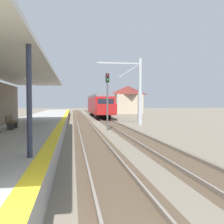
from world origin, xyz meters
TOP-DOWN VIEW (x-y plane):
  - station_platform at (-2.50, 16.00)m, footprint 5.00×80.00m
  - track_pair_nearest_platform at (1.90, 20.00)m, footprint 2.34×120.00m
  - track_pair_middle at (5.30, 20.00)m, footprint 2.34×120.00m
  - approaching_train at (5.30, 40.80)m, footprint 2.93×19.60m
  - rail_signal_post at (3.78, 19.39)m, footprint 0.32×0.34m
  - catenary_pylon_far_side at (7.84, 24.13)m, footprint 5.00×0.40m
  - platform_bench at (-3.13, 12.94)m, footprint 0.45×1.60m
  - distant_trackside_house at (13.36, 53.61)m, footprint 6.60×5.28m

SIDE VIEW (x-z plane):
  - track_pair_nearest_platform at x=1.90m, z-range -0.03..0.13m
  - track_pair_middle at x=5.30m, z-range -0.03..0.13m
  - station_platform at x=-2.50m, z-range 0.00..0.90m
  - platform_bench at x=-3.13m, z-range 0.93..1.81m
  - approaching_train at x=5.30m, z-range -0.20..4.56m
  - rail_signal_post at x=3.78m, z-range 0.59..5.79m
  - distant_trackside_house at x=13.36m, z-range 0.14..6.54m
  - catenary_pylon_far_side at x=7.84m, z-range -0.15..7.35m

